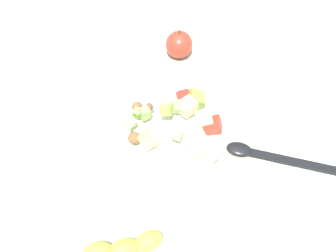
{
  "coord_description": "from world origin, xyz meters",
  "views": [
    {
      "loc": [
        0.05,
        0.42,
        0.66
      ],
      "look_at": [
        0.01,
        0.0,
        0.04
      ],
      "focal_mm": 36.28,
      "sensor_mm": 36.0,
      "label": 1
    }
  ],
  "objects_px": {
    "salad_bowl": "(169,127)",
    "serving_spoon": "(264,155)",
    "whole_apple": "(179,45)",
    "banana_whole": "(124,247)"
  },
  "relations": [
    {
      "from": "salad_bowl",
      "to": "banana_whole",
      "type": "bearing_deg",
      "value": 67.2
    },
    {
      "from": "salad_bowl",
      "to": "whole_apple",
      "type": "bearing_deg",
      "value": -100.75
    },
    {
      "from": "salad_bowl",
      "to": "serving_spoon",
      "type": "bearing_deg",
      "value": 160.87
    },
    {
      "from": "salad_bowl",
      "to": "whole_apple",
      "type": "height_order",
      "value": "salad_bowl"
    },
    {
      "from": "serving_spoon",
      "to": "whole_apple",
      "type": "distance_m",
      "value": 0.37
    },
    {
      "from": "salad_bowl",
      "to": "serving_spoon",
      "type": "relative_size",
      "value": 1.12
    },
    {
      "from": "salad_bowl",
      "to": "whole_apple",
      "type": "relative_size",
      "value": 3.17
    },
    {
      "from": "serving_spoon",
      "to": "whole_apple",
      "type": "relative_size",
      "value": 2.83
    },
    {
      "from": "salad_bowl",
      "to": "banana_whole",
      "type": "distance_m",
      "value": 0.27
    },
    {
      "from": "serving_spoon",
      "to": "whole_apple",
      "type": "bearing_deg",
      "value": -65.38
    }
  ]
}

